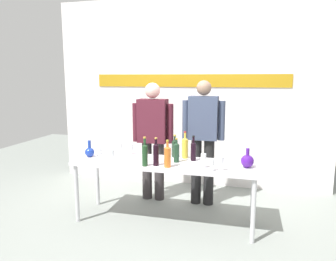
{
  "coord_description": "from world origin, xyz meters",
  "views": [
    {
      "loc": [
        0.95,
        -3.54,
        1.74
      ],
      "look_at": [
        0.0,
        0.15,
        1.11
      ],
      "focal_mm": 33.81,
      "sensor_mm": 36.0,
      "label": 1
    }
  ],
  "objects_px": {
    "decanter_blue_right": "(247,161)",
    "wine_bottle_5": "(145,154)",
    "wine_glass_left_1": "(112,153)",
    "wine_bottle_6": "(175,147)",
    "wine_bottle_4": "(156,154)",
    "wine_glass_left_2": "(120,145)",
    "wine_bottle_0": "(167,156)",
    "display_table": "(165,167)",
    "wine_bottle_1": "(193,150)",
    "wine_glass_left_3": "(130,147)",
    "wine_glass_right_0": "(212,163)",
    "wine_bottle_3": "(185,147)",
    "decanter_blue_left": "(90,152)",
    "wine_bottle_2": "(176,152)",
    "wine_glass_right_2": "(221,161)",
    "wine_glass_left_0": "(99,151)",
    "wine_glass_right_1": "(203,158)",
    "presenter_left": "(153,134)",
    "presenter_right": "(203,135)"
  },
  "relations": [
    {
      "from": "display_table",
      "to": "wine_glass_right_0",
      "type": "height_order",
      "value": "wine_glass_right_0"
    },
    {
      "from": "wine_bottle_3",
      "to": "wine_glass_right_2",
      "type": "height_order",
      "value": "wine_bottle_3"
    },
    {
      "from": "decanter_blue_right",
      "to": "wine_bottle_1",
      "type": "bearing_deg",
      "value": 166.72
    },
    {
      "from": "decanter_blue_right",
      "to": "wine_bottle_6",
      "type": "distance_m",
      "value": 0.93
    },
    {
      "from": "wine_glass_left_2",
      "to": "wine_glass_right_0",
      "type": "relative_size",
      "value": 1.14
    },
    {
      "from": "wine_glass_left_2",
      "to": "wine_glass_right_1",
      "type": "bearing_deg",
      "value": -18.47
    },
    {
      "from": "wine_glass_left_1",
      "to": "wine_glass_right_1",
      "type": "bearing_deg",
      "value": 1.54
    },
    {
      "from": "wine_glass_left_2",
      "to": "wine_glass_right_0",
      "type": "distance_m",
      "value": 1.36
    },
    {
      "from": "display_table",
      "to": "wine_bottle_4",
      "type": "xyz_separation_m",
      "value": [
        -0.06,
        -0.18,
        0.2
      ]
    },
    {
      "from": "wine_bottle_2",
      "to": "wine_glass_left_3",
      "type": "distance_m",
      "value": 0.71
    },
    {
      "from": "decanter_blue_left",
      "to": "wine_bottle_2",
      "type": "relative_size",
      "value": 0.73
    },
    {
      "from": "wine_bottle_6",
      "to": "wine_glass_left_2",
      "type": "height_order",
      "value": "wine_bottle_6"
    },
    {
      "from": "wine_bottle_1",
      "to": "wine_glass_left_3",
      "type": "relative_size",
      "value": 2.38
    },
    {
      "from": "wine_bottle_0",
      "to": "wine_bottle_5",
      "type": "relative_size",
      "value": 0.92
    },
    {
      "from": "wine_glass_left_2",
      "to": "wine_bottle_0",
      "type": "bearing_deg",
      "value": -30.92
    },
    {
      "from": "presenter_right",
      "to": "wine_glass_left_1",
      "type": "distance_m",
      "value": 1.28
    },
    {
      "from": "wine_glass_right_0",
      "to": "wine_bottle_3",
      "type": "bearing_deg",
      "value": 129.35
    },
    {
      "from": "wine_bottle_0",
      "to": "wine_glass_right_2",
      "type": "height_order",
      "value": "wine_bottle_0"
    },
    {
      "from": "wine_bottle_6",
      "to": "wine_bottle_1",
      "type": "bearing_deg",
      "value": -23.97
    },
    {
      "from": "wine_glass_left_2",
      "to": "decanter_blue_right",
      "type": "bearing_deg",
      "value": -8.94
    },
    {
      "from": "decanter_blue_left",
      "to": "wine_glass_left_2",
      "type": "xyz_separation_m",
      "value": [
        0.3,
        0.26,
        0.04
      ]
    },
    {
      "from": "presenter_right",
      "to": "wine_glass_right_2",
      "type": "distance_m",
      "value": 0.94
    },
    {
      "from": "wine_bottle_1",
      "to": "wine_glass_right_2",
      "type": "relative_size",
      "value": 2.0
    },
    {
      "from": "decanter_blue_right",
      "to": "wine_bottle_5",
      "type": "distance_m",
      "value": 1.15
    },
    {
      "from": "wine_glass_left_3",
      "to": "wine_bottle_6",
      "type": "bearing_deg",
      "value": 0.54
    },
    {
      "from": "decanter_blue_left",
      "to": "wine_bottle_0",
      "type": "distance_m",
      "value": 1.09
    },
    {
      "from": "wine_bottle_1",
      "to": "wine_bottle_6",
      "type": "distance_m",
      "value": 0.28
    },
    {
      "from": "display_table",
      "to": "decanter_blue_right",
      "type": "xyz_separation_m",
      "value": [
        0.95,
        -0.01,
        0.14
      ]
    },
    {
      "from": "decanter_blue_left",
      "to": "presenter_left",
      "type": "bearing_deg",
      "value": 47.46
    },
    {
      "from": "decanter_blue_right",
      "to": "wine_bottle_1",
      "type": "relative_size",
      "value": 0.72
    },
    {
      "from": "display_table",
      "to": "wine_bottle_4",
      "type": "relative_size",
      "value": 6.75
    },
    {
      "from": "wine_bottle_6",
      "to": "wine_glass_left_2",
      "type": "bearing_deg",
      "value": -179.47
    },
    {
      "from": "wine_bottle_5",
      "to": "wine_glass_left_1",
      "type": "bearing_deg",
      "value": 171.74
    },
    {
      "from": "presenter_right",
      "to": "wine_glass_left_2",
      "type": "xyz_separation_m",
      "value": [
        -1.04,
        -0.42,
        -0.11
      ]
    },
    {
      "from": "wine_bottle_1",
      "to": "wine_bottle_2",
      "type": "distance_m",
      "value": 0.22
    },
    {
      "from": "decanter_blue_left",
      "to": "decanter_blue_right",
      "type": "distance_m",
      "value": 1.94
    },
    {
      "from": "wine_bottle_2",
      "to": "wine_bottle_5",
      "type": "relative_size",
      "value": 0.86
    },
    {
      "from": "wine_glass_left_0",
      "to": "wine_glass_right_1",
      "type": "xyz_separation_m",
      "value": [
        1.28,
        -0.03,
        0.01
      ]
    },
    {
      "from": "wine_bottle_0",
      "to": "wine_glass_left_3",
      "type": "distance_m",
      "value": 0.78
    },
    {
      "from": "decanter_blue_right",
      "to": "wine_glass_right_1",
      "type": "xyz_separation_m",
      "value": [
        -0.47,
        -0.13,
        0.03
      ]
    },
    {
      "from": "wine_bottle_1",
      "to": "wine_bottle_5",
      "type": "height_order",
      "value": "wine_bottle_5"
    },
    {
      "from": "wine_glass_right_1",
      "to": "wine_bottle_3",
      "type": "bearing_deg",
      "value": 127.32
    },
    {
      "from": "presenter_left",
      "to": "wine_glass_right_0",
      "type": "relative_size",
      "value": 12.28
    },
    {
      "from": "wine_glass_left_1",
      "to": "wine_bottle_6",
      "type": "bearing_deg",
      "value": 32.79
    },
    {
      "from": "decanter_blue_right",
      "to": "wine_glass_left_2",
      "type": "relative_size",
      "value": 1.43
    },
    {
      "from": "wine_bottle_4",
      "to": "wine_bottle_6",
      "type": "bearing_deg",
      "value": 75.01
    },
    {
      "from": "wine_bottle_4",
      "to": "wine_glass_left_1",
      "type": "bearing_deg",
      "value": 179.1
    },
    {
      "from": "decanter_blue_left",
      "to": "wine_bottle_4",
      "type": "distance_m",
      "value": 0.95
    },
    {
      "from": "wine_bottle_2",
      "to": "wine_glass_left_2",
      "type": "xyz_separation_m",
      "value": [
        -0.82,
        0.23,
        -0.02
      ]
    },
    {
      "from": "wine_bottle_0",
      "to": "wine_glass_left_2",
      "type": "xyz_separation_m",
      "value": [
        -0.77,
        0.46,
        -0.02
      ]
    }
  ]
}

